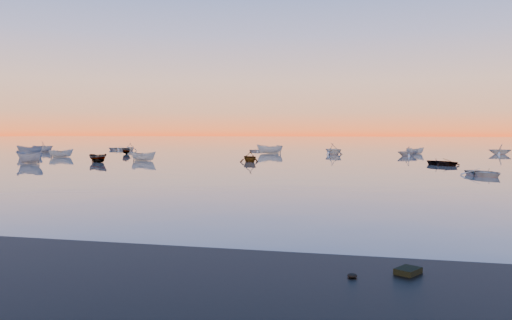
% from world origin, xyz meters
% --- Properties ---
extents(ground, '(600.00, 600.00, 0.00)m').
position_xyz_m(ground, '(0.00, 100.00, 0.00)').
color(ground, slate).
rests_on(ground, ground).
extents(mud_lobes, '(140.00, 6.00, 0.07)m').
position_xyz_m(mud_lobes, '(0.00, -1.00, 0.01)').
color(mud_lobes, black).
rests_on(mud_lobes, ground).
extents(moored_fleet, '(124.00, 58.00, 1.20)m').
position_xyz_m(moored_fleet, '(0.00, 53.00, 0.00)').
color(moored_fleet, silver).
rests_on(moored_fleet, ground).
extents(boat_near_center, '(1.73, 3.62, 1.22)m').
position_xyz_m(boat_near_center, '(-19.63, 41.22, 0.00)').
color(boat_near_center, silver).
rests_on(boat_near_center, ground).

